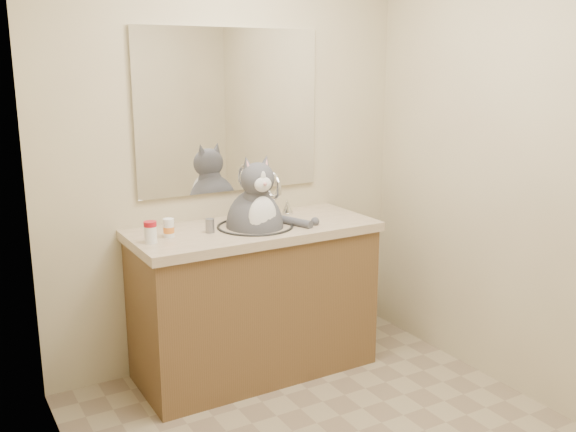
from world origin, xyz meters
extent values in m
cube|color=#C5B991|center=(0.00, 1.25, 1.20)|extent=(2.20, 0.01, 2.40)
cube|color=#C5B991|center=(-1.10, 0.00, 1.20)|extent=(0.01, 2.50, 2.40)
cube|color=#C5B991|center=(1.10, 0.00, 1.20)|extent=(0.01, 2.50, 2.40)
cube|color=brown|center=(0.00, 0.96, 0.40)|extent=(1.30, 0.55, 0.80)
cube|color=#C5AB8E|center=(0.00, 0.96, 0.83)|extent=(1.34, 0.59, 0.05)
torus|color=black|center=(0.00, 0.94, 0.85)|extent=(0.42, 0.42, 0.02)
ellipsoid|color=white|center=(0.00, 0.94, 0.78)|extent=(0.40, 0.40, 0.15)
cylinder|color=silver|center=(0.17, 1.11, 0.95)|extent=(0.03, 0.03, 0.18)
torus|color=silver|center=(0.17, 1.05, 1.04)|extent=(0.03, 0.16, 0.16)
cone|color=silver|center=(0.30, 1.11, 0.90)|extent=(0.06, 0.06, 0.08)
cube|color=white|center=(0.00, 1.24, 1.45)|extent=(1.10, 0.02, 0.90)
cube|color=#C4AE94|center=(-1.05, 0.10, 1.00)|extent=(0.01, 1.20, 1.90)
ellipsoid|color=#4B4B50|center=(0.00, 0.95, 0.85)|extent=(0.33, 0.36, 0.41)
ellipsoid|color=white|center=(-0.01, 0.84, 0.91)|extent=(0.17, 0.11, 0.26)
ellipsoid|color=#4B4B50|center=(-0.01, 0.90, 1.12)|extent=(0.20, 0.18, 0.18)
ellipsoid|color=white|center=(-0.01, 0.83, 1.10)|extent=(0.10, 0.06, 0.08)
sphere|color=#D88C8C|center=(-0.01, 0.80, 1.11)|extent=(0.02, 0.02, 0.02)
cone|color=#4B4B50|center=(-0.06, 0.92, 1.20)|extent=(0.08, 0.07, 0.09)
cone|color=#4B4B50|center=(0.05, 0.91, 1.20)|extent=(0.08, 0.07, 0.09)
cylinder|color=#4B4B50|center=(0.19, 0.89, 0.87)|extent=(0.14, 0.27, 0.05)
cylinder|color=white|center=(-0.59, 0.92, 0.89)|extent=(0.08, 0.08, 0.08)
cylinder|color=#AE121D|center=(-0.59, 0.92, 0.95)|extent=(0.08, 0.08, 0.02)
cylinder|color=white|center=(-0.48, 0.98, 0.89)|extent=(0.06, 0.06, 0.08)
cylinder|color=orange|center=(-0.48, 0.98, 0.89)|extent=(0.07, 0.07, 0.03)
cylinder|color=white|center=(-0.48, 0.98, 0.94)|extent=(0.07, 0.07, 0.02)
cylinder|color=gray|center=(-0.26, 0.95, 0.89)|extent=(0.06, 0.06, 0.07)
camera|label=1|loc=(-1.53, -2.04, 1.71)|focal=40.00mm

